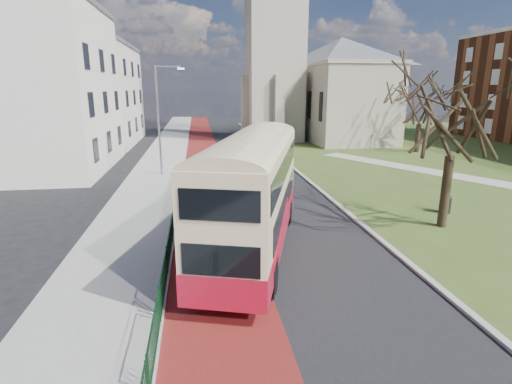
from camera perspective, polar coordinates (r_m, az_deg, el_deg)
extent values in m
plane|color=black|center=(14.25, -0.52, -12.71)|extent=(160.00, 160.00, 0.00)
cube|color=black|center=(33.34, -2.68, 3.36)|extent=(9.00, 120.00, 0.01)
cube|color=#591414|center=(33.19, -7.33, 3.20)|extent=(3.40, 120.00, 0.01)
cube|color=gray|center=(33.34, -13.88, 3.04)|extent=(4.00, 120.00, 0.12)
cube|color=#999993|center=(33.20, -10.44, 3.19)|extent=(0.25, 120.00, 0.13)
cube|color=#999993|center=(36.00, 4.32, 4.28)|extent=(0.25, 80.00, 0.13)
cube|color=#364E1B|center=(44.76, 30.11, 4.33)|extent=(40.00, 80.00, 0.04)
cylinder|color=#0C381C|center=(17.46, -12.02, -3.86)|extent=(0.04, 24.00, 0.04)
cylinder|color=#0C381C|center=(17.78, -11.86, -6.77)|extent=(0.04, 24.00, 0.04)
cube|color=gray|center=(51.75, 2.67, 20.74)|extent=(6.50, 6.50, 24.00)
cube|color=gray|center=(53.76, 11.71, 12.22)|extent=(9.00, 18.00, 9.00)
pyramid|color=#565960|center=(54.05, 12.18, 20.82)|extent=(9.00, 18.00, 3.60)
cube|color=silver|center=(36.65, -28.69, 12.48)|extent=(10.00, 14.00, 12.50)
cube|color=#565960|center=(37.17, -30.02, 22.47)|extent=(10.30, 14.30, 0.50)
cube|color=beige|center=(52.02, -22.59, 12.46)|extent=(10.00, 16.00, 11.00)
cube|color=#565960|center=(52.22, -23.24, 18.75)|extent=(10.30, 16.30, 0.50)
cylinder|color=gray|center=(30.76, -13.74, 9.75)|extent=(0.16, 0.16, 8.00)
cylinder|color=gray|center=(30.63, -12.45, 17.12)|extent=(1.80, 0.10, 0.10)
cube|color=silver|center=(30.58, -10.68, 16.93)|extent=(0.50, 0.18, 0.12)
cube|color=#B01026|center=(16.35, -0.40, -5.07)|extent=(5.72, 11.36, 1.01)
cube|color=beige|center=(15.80, -0.41, 1.66)|extent=(5.68, 11.30, 2.92)
cube|color=black|center=(16.55, -4.57, -1.03)|extent=(2.73, 8.71, 0.96)
cube|color=black|center=(16.17, 4.20, -1.40)|extent=(2.73, 8.71, 0.96)
cube|color=black|center=(15.92, -4.93, 3.93)|extent=(2.99, 9.56, 0.91)
cube|color=black|center=(15.52, 4.21, 3.67)|extent=(2.99, 9.56, 0.91)
cube|color=black|center=(21.33, 1.94, 2.59)|extent=(2.19, 0.74, 1.06)
cube|color=black|center=(21.06, 1.98, 6.62)|extent=(2.19, 0.74, 0.91)
cube|color=orange|center=(20.99, 1.99, 8.17)|extent=(1.75, 0.62, 0.30)
cylinder|color=black|center=(20.23, -1.97, -2.67)|extent=(0.60, 1.09, 1.05)
cylinder|color=black|center=(19.94, 4.64, -2.96)|extent=(0.60, 1.09, 1.05)
cylinder|color=black|center=(13.79, -7.53, -11.39)|extent=(0.60, 1.09, 1.05)
cylinder|color=black|center=(13.37, 2.34, -12.15)|extent=(0.60, 1.09, 1.05)
cylinder|color=#2D2316|center=(20.97, 25.45, 0.02)|extent=(0.44, 0.44, 3.44)
cylinder|color=#2F2117|center=(44.87, 22.09, 7.16)|extent=(0.65, 0.65, 2.90)
cylinder|color=black|center=(23.65, 25.44, -1.63)|extent=(0.70, 0.70, 0.90)
cylinder|color=gray|center=(23.54, 25.57, -0.50)|extent=(0.75, 0.75, 0.06)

